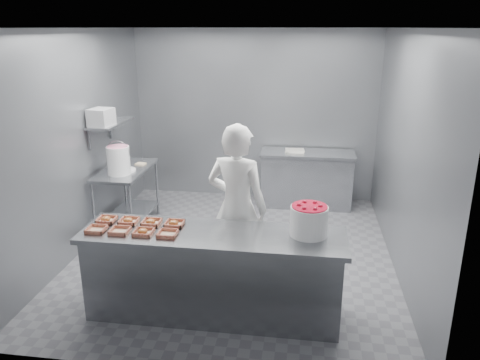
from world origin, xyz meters
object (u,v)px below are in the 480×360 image
Objects in this scene: tray_5 at (129,221)px; appliance at (101,117)px; prep_table at (127,189)px; worker at (237,208)px; service_counter at (213,274)px; tray_1 at (120,231)px; tray_2 at (143,232)px; tray_6 at (151,222)px; back_counter at (306,179)px; tray_4 at (106,219)px; strawberry_tub at (309,220)px; glaze_bucket at (119,160)px; tray_0 at (97,229)px; tray_3 at (168,234)px; tray_7 at (174,223)px.

appliance is at bearing 120.38° from tray_5.
tray_5 reaches higher than prep_table.
service_counter is at bearing 90.27° from worker.
tray_5 reaches higher than tray_1.
tray_2 is 0.34m from tray_5.
tray_5 is at bearing 180.00° from tray_6.
tray_4 is at bearing -123.09° from back_counter.
tray_2 is 1.08m from worker.
prep_table is at bearing 105.61° from tray_4.
strawberry_tub is at bearing 160.93° from worker.
tray_5 is at bearing 134.76° from tray_2.
tray_6 is (0.99, -1.83, 0.33)m from prep_table.
service_counter is at bearing -35.36° from appliance.
back_counter is at bearing 27.01° from prep_table.
service_counter is 2.45m from glaze_bucket.
tray_0 is (0.51, -2.07, 0.33)m from prep_table.
tray_5 is 1.15m from worker.
tray_6 reaches higher than tray_3.
tray_7 reaches higher than tray_3.
tray_6 is at bearing 90.00° from tray_2.
prep_table is at bearing 64.17° from appliance.
tray_5 is 0.10× the size of worker.
appliance is (-2.74, 1.60, 0.62)m from strawberry_tub.
tray_7 is (0.48, 0.00, 0.00)m from tray_5.
glaze_bucket is at bearing 123.74° from tray_3.
tray_0 is 1.48m from worker.
tray_1 is at bearing 180.00° from tray_3.
service_counter is at bearing -46.17° from glaze_bucket.
worker is (0.81, 0.48, 0.01)m from tray_6.
service_counter is 13.88× the size of tray_1.
tray_3 is 0.54m from tray_5.
service_counter and prep_table have the same top height.
prep_table is at bearing 130.24° from service_counter.
tray_2 is (-0.66, -0.12, 0.47)m from service_counter.
back_counter is 4.95× the size of appliance.
prep_table is 2.00m from tray_5.
tray_3 is 0.24m from tray_7.
tray_3 is 1.00× the size of tray_6.
tray_3 is at bearing -44.88° from tray_6.
back_counter is 3.43m from tray_7.
tray_0 is 1.00× the size of tray_6.
glaze_bucket is (-0.98, 1.58, 0.18)m from tray_6.
worker is 5.18× the size of strawberry_tub.
strawberry_tub reaches higher than tray_0.
worker is (1.29, 0.48, 0.01)m from tray_4.
tray_2 is (0.24, -0.00, 0.00)m from tray_1.
tray_7 is 2.24m from appliance.
tray_0 is at bearing 180.00° from tray_1.
back_counter is 3.04m from glaze_bucket.
glaze_bucket is at bearing 112.04° from tray_1.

